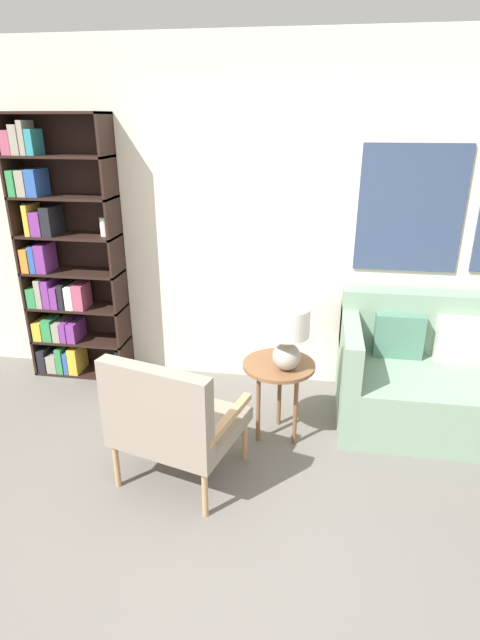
# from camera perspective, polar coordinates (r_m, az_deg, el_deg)

# --- Properties ---
(ground_plane) EXTENTS (14.00, 14.00, 0.00)m
(ground_plane) POSITION_cam_1_polar(r_m,az_deg,el_deg) (2.88, -3.44, -25.54)
(ground_plane) COLOR #66605B
(wall_back) EXTENTS (6.40, 0.08, 2.70)m
(wall_back) POSITION_cam_1_polar(r_m,az_deg,el_deg) (4.01, 3.15, 11.03)
(wall_back) COLOR silver
(wall_back) RESTS_ON ground_plane
(bookshelf) EXTENTS (0.82, 0.30, 2.17)m
(bookshelf) POSITION_cam_1_polar(r_m,az_deg,el_deg) (4.42, -19.78, 6.12)
(bookshelf) COLOR black
(bookshelf) RESTS_ON ground_plane
(armchair) EXTENTS (0.83, 0.80, 0.88)m
(armchair) POSITION_cam_1_polar(r_m,az_deg,el_deg) (3.02, -8.00, -11.05)
(armchair) COLOR tan
(armchair) RESTS_ON ground_plane
(couch) EXTENTS (1.76, 0.92, 0.91)m
(couch) POSITION_cam_1_polar(r_m,az_deg,el_deg) (4.03, 23.86, -6.21)
(couch) COLOR gray
(couch) RESTS_ON ground_plane
(side_table) EXTENTS (0.49, 0.49, 0.58)m
(side_table) POSITION_cam_1_polar(r_m,az_deg,el_deg) (3.43, 4.44, -6.02)
(side_table) COLOR brown
(side_table) RESTS_ON ground_plane
(table_lamp) EXTENTS (0.28, 0.28, 0.44)m
(table_lamp) POSITION_cam_1_polar(r_m,az_deg,el_deg) (3.22, 5.44, -1.35)
(table_lamp) COLOR #A59E93
(table_lamp) RESTS_ON side_table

